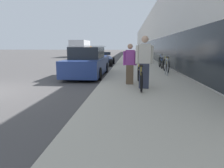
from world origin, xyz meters
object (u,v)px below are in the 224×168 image
(person_rider, at_px, (144,62))
(moving_truck, at_px, (81,48))
(cruiser_bike_nearest, at_px, (166,65))
(parked_sedan_curbside, at_px, (88,63))
(person_bystander, at_px, (130,64))
(tandem_bicycle, at_px, (140,76))
(bike_rack_hoop, at_px, (167,65))
(vintage_roadster_curbside, at_px, (103,59))
(cruiser_bike_middle, at_px, (161,62))

(person_rider, height_order, moving_truck, moving_truck)
(cruiser_bike_nearest, relative_size, parked_sedan_curbside, 0.37)
(person_bystander, bearing_deg, parked_sedan_curbside, 128.53)
(tandem_bicycle, bearing_deg, person_rider, -71.11)
(bike_rack_hoop, xyz_separation_m, vintage_roadster_curbside, (-4.12, 6.62, -0.13))
(bike_rack_hoop, bearing_deg, person_bystander, -125.30)
(cruiser_bike_middle, xyz_separation_m, parked_sedan_curbside, (-4.39, -3.45, 0.20))
(person_rider, distance_m, person_bystander, 0.91)
(person_bystander, distance_m, vintage_roadster_curbside, 9.56)
(person_bystander, relative_size, moving_truck, 0.24)
(parked_sedan_curbside, bearing_deg, tandem_bicycle, -50.85)
(bike_rack_hoop, height_order, parked_sedan_curbside, parked_sedan_curbside)
(bike_rack_hoop, bearing_deg, person_rider, -112.20)
(tandem_bicycle, relative_size, moving_truck, 0.43)
(cruiser_bike_middle, bearing_deg, person_bystander, -109.06)
(tandem_bicycle, height_order, parked_sedan_curbside, parked_sedan_curbside)
(cruiser_bike_nearest, height_order, vintage_roadster_curbside, vintage_roadster_curbside)
(tandem_bicycle, height_order, vintage_roadster_curbside, vintage_roadster_curbside)
(person_rider, distance_m, cruiser_bike_nearest, 5.02)
(cruiser_bike_nearest, distance_m, parked_sedan_curbside, 4.50)
(cruiser_bike_middle, bearing_deg, parked_sedan_curbside, -141.83)
(cruiser_bike_middle, relative_size, parked_sedan_curbside, 0.36)
(cruiser_bike_middle, distance_m, moving_truck, 20.51)
(bike_rack_hoop, relative_size, vintage_roadster_curbside, 0.20)
(person_rider, relative_size, moving_truck, 0.28)
(cruiser_bike_middle, bearing_deg, vintage_roadster_curbside, 145.38)
(parked_sedan_curbside, bearing_deg, moving_truck, 104.41)
(tandem_bicycle, bearing_deg, cruiser_bike_nearest, 68.31)
(person_bystander, height_order, cruiser_bike_nearest, person_bystander)
(person_rider, distance_m, bike_rack_hoop, 3.71)
(bike_rack_hoop, height_order, cruiser_bike_nearest, cruiser_bike_nearest)
(bike_rack_hoop, bearing_deg, vintage_roadster_curbside, 121.87)
(person_rider, distance_m, vintage_roadster_curbside, 10.41)
(cruiser_bike_nearest, distance_m, moving_truck, 22.50)
(bike_rack_hoop, xyz_separation_m, moving_truck, (-9.62, 21.53, 0.68))
(person_rider, distance_m, moving_truck, 26.28)
(person_bystander, relative_size, cruiser_bike_middle, 0.91)
(cruiser_bike_nearest, bearing_deg, cruiser_bike_middle, 88.64)
(moving_truck, bearing_deg, parked_sedan_curbside, -75.59)
(parked_sedan_curbside, distance_m, moving_truck, 22.10)
(bike_rack_hoop, relative_size, moving_truck, 0.13)
(person_bystander, xyz_separation_m, parked_sedan_curbside, (-2.23, 2.80, -0.19))
(tandem_bicycle, relative_size, person_bystander, 1.77)
(bike_rack_hoop, bearing_deg, cruiser_bike_middle, 85.65)
(vintage_roadster_curbside, bearing_deg, parked_sedan_curbside, -90.04)
(cruiser_bike_middle, bearing_deg, tandem_bicycle, -105.08)
(cruiser_bike_nearest, distance_m, vintage_roadster_curbside, 6.85)
(tandem_bicycle, distance_m, cruiser_bike_nearest, 4.70)
(person_rider, relative_size, cruiser_bike_middle, 1.06)
(bike_rack_hoop, height_order, cruiser_bike_middle, cruiser_bike_middle)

